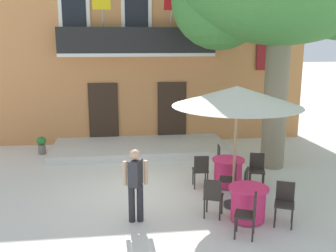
# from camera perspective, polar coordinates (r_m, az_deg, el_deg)

# --- Properties ---
(ground_plane) EXTENTS (120.00, 120.00, 0.00)m
(ground_plane) POSITION_cam_1_polar(r_m,az_deg,el_deg) (10.18, -2.94, -9.51)
(ground_plane) COLOR silver
(building_facade) EXTENTS (13.00, 5.09, 7.50)m
(building_facade) POSITION_cam_1_polar(r_m,az_deg,el_deg) (16.41, -4.97, 12.23)
(building_facade) COLOR #CC844C
(building_facade) RESTS_ON ground
(entrance_step_platform) EXTENTS (6.10, 2.59, 0.25)m
(entrance_step_platform) POSITION_cam_1_polar(r_m,az_deg,el_deg) (13.64, -4.14, -3.22)
(entrance_step_platform) COLOR silver
(entrance_step_platform) RESTS_ON ground
(cafe_table_near_tree) EXTENTS (0.86, 0.86, 0.76)m
(cafe_table_near_tree) POSITION_cam_1_polar(r_m,az_deg,el_deg) (10.42, 8.93, -6.82)
(cafe_table_near_tree) COLOR #E52D66
(cafe_table_near_tree) RESTS_ON ground
(cafe_chair_near_tree_0) EXTENTS (0.50, 0.50, 0.91)m
(cafe_chair_near_tree_0) POSITION_cam_1_polar(r_m,az_deg,el_deg) (9.66, 9.35, -7.53)
(cafe_chair_near_tree_0) COLOR #2D2823
(cafe_chair_near_tree_0) RESTS_ON ground
(cafe_chair_near_tree_1) EXTENTS (0.50, 0.50, 0.91)m
(cafe_chair_near_tree_1) POSITION_cam_1_polar(r_m,az_deg,el_deg) (10.47, 13.09, -6.11)
(cafe_chair_near_tree_1) COLOR #2D2823
(cafe_chair_near_tree_1) RESTS_ON ground
(cafe_chair_near_tree_2) EXTENTS (0.45, 0.45, 0.91)m
(cafe_chair_near_tree_2) POSITION_cam_1_polar(r_m,az_deg,el_deg) (11.07, 8.07, -4.88)
(cafe_chair_near_tree_2) COLOR #2D2823
(cafe_chair_near_tree_2) RESTS_ON ground
(cafe_chair_near_tree_3) EXTENTS (0.42, 0.42, 0.91)m
(cafe_chair_near_tree_3) POSITION_cam_1_polar(r_m,az_deg,el_deg) (10.17, 4.90, -6.39)
(cafe_chair_near_tree_3) COLOR #2D2823
(cafe_chair_near_tree_3) RESTS_ON ground
(cafe_table_middle) EXTENTS (0.86, 0.86, 0.76)m
(cafe_table_middle) POSITION_cam_1_polar(r_m,az_deg,el_deg) (8.60, 11.82, -11.20)
(cafe_table_middle) COLOR #E52D66
(cafe_table_middle) RESTS_ON ground
(cafe_chair_middle_0) EXTENTS (0.52, 0.52, 0.91)m
(cafe_chair_middle_0) POSITION_cam_1_polar(r_m,az_deg,el_deg) (8.54, 6.73, -10.19)
(cafe_chair_middle_0) COLOR #2D2823
(cafe_chair_middle_0) RESTS_ON ground
(cafe_chair_middle_1) EXTENTS (0.53, 0.53, 0.91)m
(cafe_chair_middle_1) POSITION_cam_1_polar(r_m,az_deg,el_deg) (7.86, 11.99, -12.48)
(cafe_chair_middle_1) COLOR #2D2823
(cafe_chair_middle_1) RESTS_ON ground
(cafe_chair_middle_2) EXTENTS (0.53, 0.53, 0.91)m
(cafe_chair_middle_2) POSITION_cam_1_polar(r_m,az_deg,el_deg) (8.58, 16.99, -10.56)
(cafe_chair_middle_2) COLOR #2D2823
(cafe_chair_middle_2) RESTS_ON ground
(cafe_chair_middle_3) EXTENTS (0.54, 0.54, 0.91)m
(cafe_chair_middle_3) POSITION_cam_1_polar(r_m,az_deg,el_deg) (9.25, 12.19, -8.59)
(cafe_chair_middle_3) COLOR #2D2823
(cafe_chair_middle_3) RESTS_ON ground
(cafe_umbrella) EXTENTS (2.90, 2.90, 2.85)m
(cafe_umbrella) POSITION_cam_1_polar(r_m,az_deg,el_deg) (8.65, 10.23, 4.32)
(cafe_umbrella) COLOR #997A56
(cafe_umbrella) RESTS_ON ground
(ground_planter_left) EXTENTS (0.32, 0.32, 0.62)m
(ground_planter_left) POSITION_cam_1_polar(r_m,az_deg,el_deg) (13.90, -18.32, -2.57)
(ground_planter_left) COLOR slate
(ground_planter_left) RESTS_ON ground
(pedestrian_near_entrance) EXTENTS (0.53, 0.40, 1.61)m
(pedestrian_near_entrance) POSITION_cam_1_polar(r_m,az_deg,el_deg) (8.21, -4.86, -8.23)
(pedestrian_near_entrance) COLOR #232328
(pedestrian_near_entrance) RESTS_ON ground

